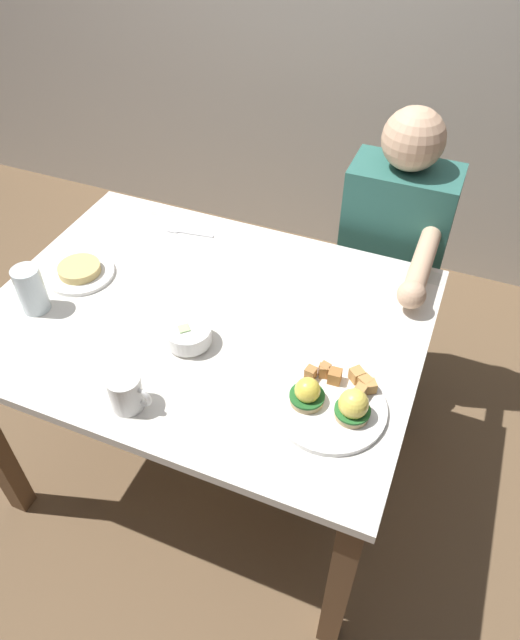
# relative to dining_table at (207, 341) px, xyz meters

# --- Properties ---
(ground_plane) EXTENTS (6.00, 6.00, 0.00)m
(ground_plane) POSITION_rel_dining_table_xyz_m (0.00, 0.00, -0.63)
(ground_plane) COLOR brown
(dining_table) EXTENTS (1.20, 0.90, 0.74)m
(dining_table) POSITION_rel_dining_table_xyz_m (0.00, 0.00, 0.00)
(dining_table) COLOR white
(dining_table) RESTS_ON ground_plane
(eggs_benedict_plate) EXTENTS (0.27, 0.27, 0.09)m
(eggs_benedict_plate) POSITION_rel_dining_table_xyz_m (0.42, -0.18, 0.13)
(eggs_benedict_plate) COLOR white
(eggs_benedict_plate) RESTS_ON dining_table
(fruit_bowl) EXTENTS (0.12, 0.12, 0.06)m
(fruit_bowl) POSITION_rel_dining_table_xyz_m (0.01, -0.11, 0.14)
(fruit_bowl) COLOR white
(fruit_bowl) RESTS_ON dining_table
(coffee_mug) EXTENTS (0.11, 0.08, 0.09)m
(coffee_mug) POSITION_rel_dining_table_xyz_m (-0.02, -0.35, 0.16)
(coffee_mug) COLOR white
(coffee_mug) RESTS_ON dining_table
(fork) EXTENTS (0.16, 0.04, 0.00)m
(fork) POSITION_rel_dining_table_xyz_m (-0.22, 0.33, 0.11)
(fork) COLOR silver
(fork) RESTS_ON dining_table
(water_glass_near) EXTENTS (0.08, 0.08, 0.14)m
(water_glass_near) POSITION_rel_dining_table_xyz_m (-0.44, -0.15, 0.16)
(water_glass_near) COLOR silver
(water_glass_near) RESTS_ON dining_table
(side_plate) EXTENTS (0.20, 0.20, 0.04)m
(side_plate) POSITION_rel_dining_table_xyz_m (-0.42, 0.01, 0.12)
(side_plate) COLOR white
(side_plate) RESTS_ON dining_table
(diner_person) EXTENTS (0.34, 0.54, 1.14)m
(diner_person) POSITION_rel_dining_table_xyz_m (0.40, 0.60, 0.02)
(diner_person) COLOR #33333D
(diner_person) RESTS_ON ground_plane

